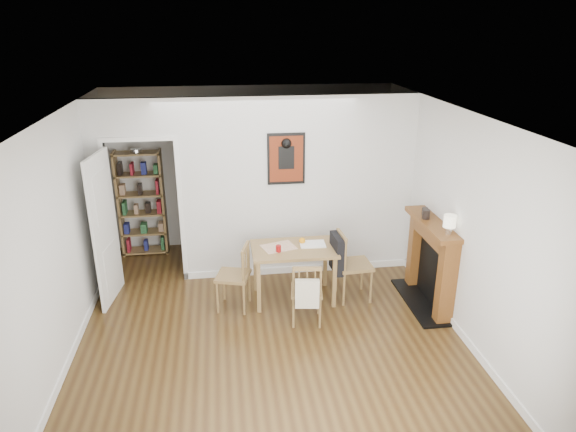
{
  "coord_description": "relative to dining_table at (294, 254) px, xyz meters",
  "views": [
    {
      "loc": [
        -0.49,
        -5.45,
        3.53
      ],
      "look_at": [
        0.33,
        0.6,
        1.19
      ],
      "focal_mm": 32.0,
      "sensor_mm": 36.0,
      "label": 1
    }
  ],
  "objects": [
    {
      "name": "bookshelf",
      "position": [
        -2.15,
        1.78,
        0.17
      ],
      "size": [
        0.71,
        0.28,
        1.68
      ],
      "color": "olive",
      "rests_on": "ground"
    },
    {
      "name": "red_glass",
      "position": [
        -0.21,
        -0.1,
        0.13
      ],
      "size": [
        0.07,
        0.07,
        0.09
      ],
      "primitive_type": "cylinder",
      "color": "maroon",
      "rests_on": "dining_table"
    },
    {
      "name": "ceramic_jar_b",
      "position": [
        1.71,
        -0.09,
        0.55
      ],
      "size": [
        0.08,
        0.08,
        0.1
      ],
      "primitive_type": "cylinder",
      "color": "black",
      "rests_on": "fireplace"
    },
    {
      "name": "fireplace",
      "position": [
        1.76,
        -0.34,
        -0.04
      ],
      "size": [
        0.45,
        1.25,
        1.16
      ],
      "color": "brown",
      "rests_on": "ground"
    },
    {
      "name": "chair_front",
      "position": [
        0.08,
        -0.59,
        -0.24
      ],
      "size": [
        0.47,
        0.52,
        0.83
      ],
      "color": "olive",
      "rests_on": "ground"
    },
    {
      "name": "chair_right",
      "position": [
        0.78,
        -0.09,
        -0.16
      ],
      "size": [
        0.57,
        0.51,
        0.96
      ],
      "color": "olive",
      "rests_on": "ground"
    },
    {
      "name": "mantel_lamp",
      "position": [
        1.75,
        -0.74,
        0.64
      ],
      "size": [
        0.15,
        0.15,
        0.23
      ],
      "color": "silver",
      "rests_on": "fireplace"
    },
    {
      "name": "orange_fruit",
      "position": [
        0.13,
        0.11,
        0.13
      ],
      "size": [
        0.08,
        0.08,
        0.08
      ],
      "primitive_type": "sphere",
      "color": "orange",
      "rests_on": "dining_table"
    },
    {
      "name": "dining_table",
      "position": [
        0.0,
        0.0,
        0.0
      ],
      "size": [
        1.1,
        0.7,
        0.75
      ],
      "color": "olive",
      "rests_on": "ground"
    },
    {
      "name": "ceramic_jar_a",
      "position": [
        1.67,
        -0.23,
        0.56
      ],
      "size": [
        0.1,
        0.1,
        0.12
      ],
      "primitive_type": "cylinder",
      "color": "black",
      "rests_on": "fireplace"
    },
    {
      "name": "notebook",
      "position": [
        0.26,
        0.06,
        0.1
      ],
      "size": [
        0.34,
        0.26,
        0.02
      ],
      "primitive_type": "cube",
      "rotation": [
        0.0,
        0.0,
        -0.05
      ],
      "color": "white",
      "rests_on": "dining_table"
    },
    {
      "name": "ground",
      "position": [
        -0.4,
        -0.59,
        -0.66
      ],
      "size": [
        5.2,
        5.2,
        0.0
      ],
      "primitive_type": "plane",
      "color": "#4D3718",
      "rests_on": "ground"
    },
    {
      "name": "placemat",
      "position": [
        -0.19,
        0.04,
        0.09
      ],
      "size": [
        0.49,
        0.42,
        0.0
      ],
      "primitive_type": "cube",
      "rotation": [
        0.0,
        0.0,
        0.29
      ],
      "color": "beige",
      "rests_on": "dining_table"
    },
    {
      "name": "chair_left",
      "position": [
        -0.81,
        -0.12,
        -0.21
      ],
      "size": [
        0.55,
        0.55,
        0.89
      ],
      "color": "olive",
      "rests_on": "ground"
    },
    {
      "name": "room_shell",
      "position": [
        -0.3,
        0.75,
        0.64
      ],
      "size": [
        5.2,
        5.2,
        5.2
      ],
      "color": "silver",
      "rests_on": "ground"
    }
  ]
}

